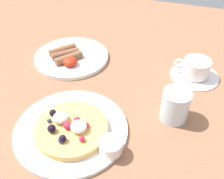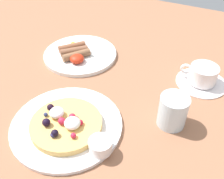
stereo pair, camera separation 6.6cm
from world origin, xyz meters
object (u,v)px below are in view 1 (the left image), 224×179
Objects in this scene: breakfast_plate at (72,57)px; water_glass at (175,105)px; syrup_ramekin at (110,146)px; coffee_cup at (196,67)px; pancake_plate at (71,129)px; coffee_saucer at (194,75)px.

breakfast_plate is 2.94× the size of water_glass.
syrup_ramekin is 38.57cm from coffee_cup.
coffee_saucer is (26.61, 32.24, -0.13)cm from pancake_plate.
breakfast_plate is 1.66× the size of coffee_saucer.
coffee_cup is (-0.15, -0.00, 3.04)cm from coffee_saucer.
coffee_saucer is at bearing 0.80° from coffee_cup.
breakfast_plate reaches higher than pancake_plate.
breakfast_plate is at bearing 115.63° from pancake_plate.
coffee_cup is at bearing 66.84° from syrup_ramekin.
water_glass reaches higher than coffee_saucer.
syrup_ramekin is 19.83cm from water_glass.
pancake_plate is 3.29× the size of water_glass.
syrup_ramekin is 0.35× the size of coffee_saucer.
syrup_ramekin is 40.84cm from breakfast_plate.
breakfast_plate is 2.26× the size of coffee_cup.
coffee_saucer is at bearing 79.26° from water_glass.
water_glass is at bearing -100.74° from coffee_saucer.
pancake_plate reaches higher than coffee_saucer.
pancake_plate is 26.50cm from water_glass.
syrup_ramekin is 0.21× the size of breakfast_plate.
coffee_saucer is 1.77× the size of water_glass.
water_glass is at bearing -23.67° from breakfast_plate.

